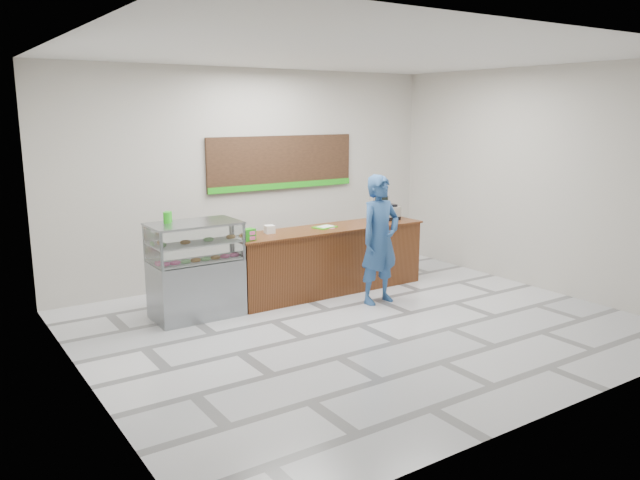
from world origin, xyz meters
TOP-DOWN VIEW (x-y plane):
  - floor at (0.00, 0.00)m, footprint 7.00×7.00m
  - back_wall at (0.00, 3.00)m, footprint 7.00×0.00m
  - ceiling at (0.00, 0.00)m, footprint 7.00×7.00m
  - sales_counter at (0.55, 1.55)m, footprint 3.26×0.76m
  - display_case at (-1.67, 1.55)m, footprint 1.22×0.72m
  - menu_board at (0.55, 2.96)m, footprint 2.80×0.06m
  - cash_register at (1.74, 1.67)m, footprint 0.42×0.44m
  - card_terminal at (1.40, 1.39)m, footprint 0.11×0.17m
  - serving_tray at (0.50, 1.58)m, footprint 0.39×0.32m
  - napkin_box at (-0.44, 1.66)m, footprint 0.16×0.16m
  - straw_cup at (-0.95, 1.69)m, footprint 0.07×0.07m
  - promo_box at (-0.95, 1.36)m, footprint 0.21×0.16m
  - donut_decal at (0.54, 1.51)m, footprint 0.16×0.16m
  - green_cup_left at (-1.94, 1.78)m, footprint 0.09×0.09m
  - green_cup_right at (-1.99, 1.69)m, footprint 0.10×0.10m
  - customer at (0.86, 0.66)m, footprint 0.73×0.51m

SIDE VIEW (x-z plane):
  - floor at x=0.00m, z-range 0.00..0.00m
  - sales_counter at x=0.55m, z-range 0.00..1.03m
  - display_case at x=-1.67m, z-range 0.01..1.34m
  - customer at x=0.86m, z-range 0.00..1.91m
  - donut_decal at x=0.54m, z-range 1.03..1.03m
  - serving_tray at x=0.50m, z-range 1.03..1.05m
  - card_terminal at x=1.40m, z-range 1.03..1.07m
  - straw_cup at x=-0.95m, z-range 1.03..1.14m
  - napkin_box at x=-0.44m, z-range 1.03..1.15m
  - promo_box at x=-0.95m, z-range 1.03..1.20m
  - cash_register at x=1.74m, z-range 0.98..1.37m
  - green_cup_left at x=-1.94m, z-range 1.33..1.48m
  - green_cup_right at x=-1.99m, z-range 1.33..1.48m
  - back_wall at x=0.00m, z-range -1.75..5.25m
  - menu_board at x=0.55m, z-range 1.48..2.38m
  - ceiling at x=0.00m, z-range 3.50..3.50m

